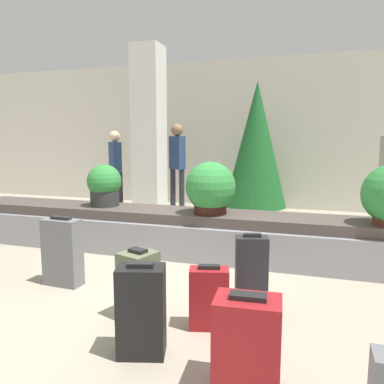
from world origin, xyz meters
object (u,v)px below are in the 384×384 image
at_px(suitcase_3, 139,285).
at_px(decorated_tree, 256,145).
at_px(suitcase_4, 63,252).
at_px(potted_plant_2, 104,185).
at_px(suitcase_0, 251,273).
at_px(suitcase_7, 209,298).
at_px(potted_plant_1, 210,189).
at_px(traveler_1, 115,163).
at_px(traveler_2, 177,158).
at_px(suitcase_5, 247,343).
at_px(pillar, 149,133).
at_px(suitcase_6, 141,311).

height_order(suitcase_3, decorated_tree, decorated_tree).
relative_size(suitcase_4, potted_plant_2, 1.23).
xyz_separation_m(suitcase_0, potted_plant_2, (-2.26, 1.43, 0.52)).
relative_size(suitcase_0, suitcase_3, 1.15).
bearing_deg(suitcase_7, potted_plant_1, 89.74).
height_order(suitcase_3, traveler_1, traveler_1).
bearing_deg(traveler_2, suitcase_5, -37.94).
bearing_deg(suitcase_5, suitcase_7, 118.38).
height_order(suitcase_5, traveler_2, traveler_2).
distance_m(pillar, traveler_1, 1.23).
relative_size(traveler_1, decorated_tree, 0.64).
distance_m(suitcase_3, suitcase_6, 0.55).
bearing_deg(suitcase_6, traveler_2, 91.33).
bearing_deg(traveler_1, traveler_2, 59.63).
bearing_deg(decorated_tree, potted_plant_2, -121.98).
relative_size(suitcase_0, suitcase_6, 1.04).
height_order(suitcase_0, potted_plant_2, potted_plant_2).
bearing_deg(potted_plant_1, suitcase_7, -75.59).
relative_size(suitcase_6, suitcase_7, 1.29).
xyz_separation_m(traveler_1, traveler_2, (1.24, 0.38, 0.10)).
relative_size(suitcase_3, suitcase_5, 1.01).
distance_m(suitcase_5, suitcase_6, 0.76).
bearing_deg(pillar, suitcase_4, -80.89).
bearing_deg(potted_plant_1, suitcase_6, -87.41).
distance_m(suitcase_7, potted_plant_1, 1.90).
bearing_deg(pillar, potted_plant_1, -50.39).
relative_size(suitcase_0, suitcase_4, 0.96).
distance_m(suitcase_4, traveler_1, 4.23).
bearing_deg(suitcase_0, suitcase_4, 165.01).
xyz_separation_m(potted_plant_1, potted_plant_2, (-1.55, 0.11, -0.03)).
bearing_deg(suitcase_3, traveler_1, 139.73).
xyz_separation_m(potted_plant_1, decorated_tree, (0.16, 2.85, 0.50)).
bearing_deg(pillar, decorated_tree, 20.81).
bearing_deg(traveler_1, suitcase_4, -26.01).
relative_size(potted_plant_2, traveler_2, 0.32).
relative_size(suitcase_3, decorated_tree, 0.23).
bearing_deg(suitcase_3, suitcase_0, 45.02).
bearing_deg(suitcase_3, suitcase_7, 19.79).
bearing_deg(traveler_2, suitcase_7, -39.21).
height_order(potted_plant_1, decorated_tree, decorated_tree).
bearing_deg(suitcase_4, suitcase_7, -11.55).
bearing_deg(decorated_tree, traveler_1, -174.27).
height_order(potted_plant_1, traveler_1, traveler_1).
distance_m(suitcase_3, traveler_1, 5.07).
bearing_deg(suitcase_0, suitcase_6, -138.98).
height_order(potted_plant_1, potted_plant_2, potted_plant_1).
bearing_deg(suitcase_3, pillar, 131.33).
xyz_separation_m(suitcase_3, suitcase_6, (0.26, -0.49, 0.03)).
xyz_separation_m(pillar, suitcase_5, (2.60, -4.49, -1.32)).
bearing_deg(suitcase_0, suitcase_5, -97.98).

